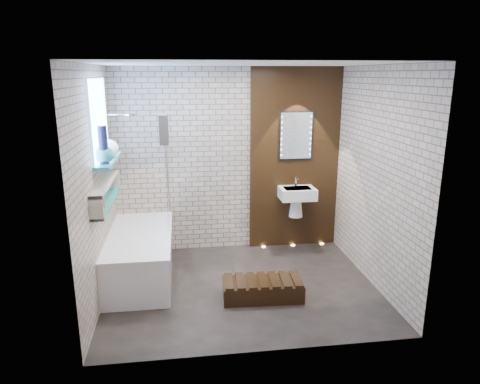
{
  "coord_description": "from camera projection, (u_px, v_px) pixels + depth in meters",
  "views": [
    {
      "loc": [
        -0.68,
        -4.79,
        2.5
      ],
      "look_at": [
        0.0,
        0.15,
        1.15
      ],
      "focal_mm": 32.83,
      "sensor_mm": 36.0,
      "label": 1
    }
  ],
  "objects": [
    {
      "name": "walnut_panel",
      "position": [
        295.0,
        160.0,
        6.32
      ],
      "size": [
        1.3,
        0.06,
        2.6
      ],
      "primitive_type": "cube",
      "color": "black",
      "rests_on": "ground"
    },
    {
      "name": "clerestory_window",
      "position": [
        100.0,
        128.0,
        4.96
      ],
      "size": [
        0.18,
        1.0,
        0.94
      ],
      "color": "#7FADE0",
      "rests_on": "room_shell"
    },
    {
      "name": "washbasin",
      "position": [
        297.0,
        197.0,
        6.27
      ],
      "size": [
        0.5,
        0.36,
        0.58
      ],
      "color": "white",
      "rests_on": "walnut_panel"
    },
    {
      "name": "floor_uplights",
      "position": [
        293.0,
        245.0,
        6.6
      ],
      "size": [
        0.96,
        0.06,
        0.01
      ],
      "color": "#FFD899",
      "rests_on": "ground"
    },
    {
      "name": "bath_screen",
      "position": [
        166.0,
        170.0,
        5.73
      ],
      "size": [
        0.01,
        0.78,
        1.4
      ],
      "primitive_type": "cube",
      "color": "white",
      "rests_on": "bathtub"
    },
    {
      "name": "bathtub",
      "position": [
        140.0,
        255.0,
        5.52
      ],
      "size": [
        0.79,
        1.74,
        0.7
      ],
      "color": "white",
      "rests_on": "ground"
    },
    {
      "name": "ground",
      "position": [
        242.0,
        286.0,
        5.32
      ],
      "size": [
        3.2,
        3.2,
        0.0
      ],
      "primitive_type": "plane",
      "color": "black",
      "rests_on": "ground"
    },
    {
      "name": "display_niche",
      "position": [
        106.0,
        193.0,
        4.95
      ],
      "size": [
        0.14,
        1.3,
        0.26
      ],
      "color": "teal",
      "rests_on": "room_shell"
    },
    {
      "name": "towel",
      "position": [
        164.0,
        129.0,
        5.3
      ],
      "size": [
        0.11,
        0.27,
        0.36
      ],
      "primitive_type": "cube",
      "color": "#2A2321",
      "rests_on": "bath_screen"
    },
    {
      "name": "room_shell",
      "position": [
        242.0,
        183.0,
        4.98
      ],
      "size": [
        3.24,
        3.2,
        2.6
      ],
      "color": "gray",
      "rests_on": "ground"
    },
    {
      "name": "sill_vases",
      "position": [
        106.0,
        150.0,
        4.91
      ],
      "size": [
        0.21,
        0.55,
        0.42
      ],
      "color": "black",
      "rests_on": "clerestory_window"
    },
    {
      "name": "led_mirror",
      "position": [
        296.0,
        136.0,
        6.2
      ],
      "size": [
        0.5,
        0.02,
        0.7
      ],
      "color": "black",
      "rests_on": "walnut_panel"
    },
    {
      "name": "shower_head",
      "position": [
        130.0,
        114.0,
        5.54
      ],
      "size": [
        0.18,
        0.18,
        0.02
      ],
      "primitive_type": "cylinder",
      "color": "silver",
      "rests_on": "room_shell"
    },
    {
      "name": "niche_bottles",
      "position": [
        101.0,
        205.0,
        4.6
      ],
      "size": [
        0.06,
        0.2,
        0.14
      ],
      "color": "maroon",
      "rests_on": "display_niche"
    },
    {
      "name": "walnut_step",
      "position": [
        263.0,
        290.0,
        5.04
      ],
      "size": [
        0.93,
        0.45,
        0.2
      ],
      "primitive_type": "cube",
      "rotation": [
        0.0,
        0.0,
        -0.05
      ],
      "color": "black",
      "rests_on": "ground"
    }
  ]
}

